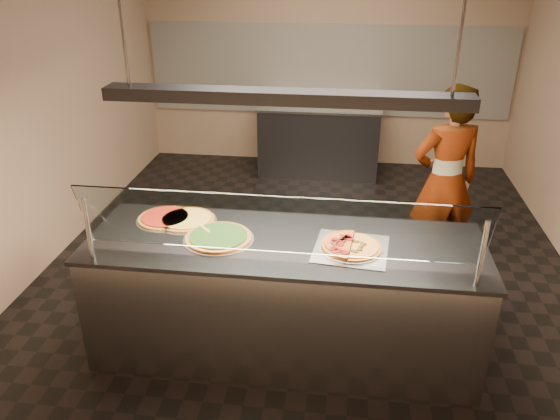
# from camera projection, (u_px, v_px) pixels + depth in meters

# --- Properties ---
(ground) EXTENTS (5.00, 6.00, 0.02)m
(ground) POSITION_uv_depth(u_px,v_px,m) (307.00, 268.00, 5.28)
(ground) COLOR black
(ground) RESTS_ON ground
(wall_back) EXTENTS (5.00, 0.02, 3.00)m
(wall_back) POSITION_uv_depth(u_px,v_px,m) (328.00, 55.00, 7.32)
(wall_back) COLOR #9C8065
(wall_back) RESTS_ON ground
(wall_front) EXTENTS (5.00, 0.02, 3.00)m
(wall_front) POSITION_uv_depth(u_px,v_px,m) (245.00, 346.00, 1.94)
(wall_front) COLOR #9C8065
(wall_front) RESTS_ON ground
(wall_left) EXTENTS (0.02, 6.00, 3.00)m
(wall_left) POSITION_uv_depth(u_px,v_px,m) (34.00, 106.00, 4.92)
(wall_left) COLOR #9C8065
(wall_left) RESTS_ON ground
(tile_band) EXTENTS (4.90, 0.02, 1.20)m
(tile_band) POSITION_uv_depth(u_px,v_px,m) (328.00, 70.00, 7.38)
(tile_band) COLOR silver
(tile_band) RESTS_ON wall_back
(serving_counter) EXTENTS (2.79, 0.94, 0.93)m
(serving_counter) POSITION_uv_depth(u_px,v_px,m) (284.00, 297.00, 4.01)
(serving_counter) COLOR #B7B7BC
(serving_counter) RESTS_ON ground
(sneeze_guard) EXTENTS (2.55, 0.18, 0.54)m
(sneeze_guard) POSITION_uv_depth(u_px,v_px,m) (278.00, 226.00, 3.38)
(sneeze_guard) COLOR #B7B7BC
(sneeze_guard) RESTS_ON serving_counter
(perforated_tray) EXTENTS (0.54, 0.54, 0.01)m
(perforated_tray) POSITION_uv_depth(u_px,v_px,m) (351.00, 248.00, 3.71)
(perforated_tray) COLOR silver
(perforated_tray) RESTS_ON serving_counter
(half_pizza_pepperoni) EXTENTS (0.24, 0.43, 0.05)m
(half_pizza_pepperoni) POSITION_uv_depth(u_px,v_px,m) (337.00, 244.00, 3.71)
(half_pizza_pepperoni) COLOR brown
(half_pizza_pepperoni) RESTS_ON perforated_tray
(half_pizza_sausage) EXTENTS (0.24, 0.43, 0.04)m
(half_pizza_sausage) POSITION_uv_depth(u_px,v_px,m) (365.00, 247.00, 3.69)
(half_pizza_sausage) COLOR brown
(half_pizza_sausage) RESTS_ON perforated_tray
(pizza_spinach) EXTENTS (0.50, 0.50, 0.03)m
(pizza_spinach) POSITION_uv_depth(u_px,v_px,m) (219.00, 237.00, 3.83)
(pizza_spinach) COLOR silver
(pizza_spinach) RESTS_ON serving_counter
(pizza_cheese) EXTENTS (0.45, 0.45, 0.03)m
(pizza_cheese) POSITION_uv_depth(u_px,v_px,m) (187.00, 219.00, 4.09)
(pizza_cheese) COLOR silver
(pizza_cheese) RESTS_ON serving_counter
(pizza_tomato) EXTENTS (0.43, 0.43, 0.03)m
(pizza_tomato) POSITION_uv_depth(u_px,v_px,m) (165.00, 218.00, 4.12)
(pizza_tomato) COLOR silver
(pizza_tomato) RESTS_ON serving_counter
(pizza_spatula) EXTENTS (0.28, 0.17, 0.02)m
(pizza_spatula) POSITION_uv_depth(u_px,v_px,m) (213.00, 229.00, 3.91)
(pizza_spatula) COLOR #B7B7BC
(pizza_spatula) RESTS_ON pizza_spinach
(prep_table) EXTENTS (1.61, 0.74, 0.93)m
(prep_table) POSITION_uv_depth(u_px,v_px,m) (319.00, 139.00, 7.36)
(prep_table) COLOR #333337
(prep_table) RESTS_ON ground
(worker) EXTENTS (0.75, 0.60, 1.77)m
(worker) POSITION_uv_depth(u_px,v_px,m) (445.00, 182.00, 4.90)
(worker) COLOR #282632
(worker) RESTS_ON ground
(heat_lamp_housing) EXTENTS (2.30, 0.18, 0.08)m
(heat_lamp_housing) POSITION_uv_depth(u_px,v_px,m) (285.00, 97.00, 3.37)
(heat_lamp_housing) COLOR #333337
(heat_lamp_housing) RESTS_ON ceiling
(lamp_rod_left) EXTENTS (0.02, 0.02, 1.01)m
(lamp_rod_left) POSITION_uv_depth(u_px,v_px,m) (119.00, 1.00, 3.25)
(lamp_rod_left) COLOR #B7B7BC
(lamp_rod_left) RESTS_ON ceiling
(lamp_rod_right) EXTENTS (0.02, 0.02, 1.01)m
(lamp_rod_right) POSITION_uv_depth(u_px,v_px,m) (464.00, 5.00, 3.02)
(lamp_rod_right) COLOR #B7B7BC
(lamp_rod_right) RESTS_ON ceiling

